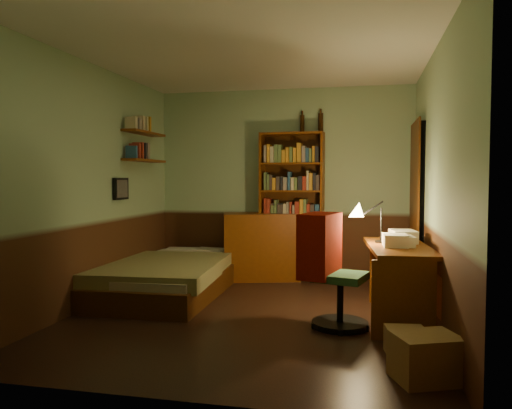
% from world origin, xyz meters
% --- Properties ---
extents(floor, '(3.50, 4.00, 0.02)m').
position_xyz_m(floor, '(0.00, 0.00, -0.01)').
color(floor, black).
rests_on(floor, ground).
extents(ceiling, '(3.50, 4.00, 0.02)m').
position_xyz_m(ceiling, '(0.00, 0.00, 2.61)').
color(ceiling, silver).
rests_on(ceiling, wall_back).
extents(wall_back, '(3.50, 0.02, 2.60)m').
position_xyz_m(wall_back, '(0.00, 2.01, 1.30)').
color(wall_back, '#91B389').
rests_on(wall_back, ground).
extents(wall_left, '(0.02, 4.00, 2.60)m').
position_xyz_m(wall_left, '(-1.76, 0.00, 1.30)').
color(wall_left, '#91B389').
rests_on(wall_left, ground).
extents(wall_right, '(0.02, 4.00, 2.60)m').
position_xyz_m(wall_right, '(1.76, 0.00, 1.30)').
color(wall_right, '#91B389').
rests_on(wall_right, ground).
extents(wall_front, '(3.50, 0.02, 2.60)m').
position_xyz_m(wall_front, '(0.00, -2.01, 1.30)').
color(wall_front, '#91B389').
rests_on(wall_front, ground).
extents(doorway, '(0.06, 0.90, 2.00)m').
position_xyz_m(doorway, '(1.72, 1.30, 1.00)').
color(doorway, black).
rests_on(doorway, ground).
extents(door_trim, '(0.02, 0.98, 2.08)m').
position_xyz_m(door_trim, '(1.69, 1.30, 1.00)').
color(door_trim, '#3F1F09').
rests_on(door_trim, ground).
extents(bed, '(1.27, 2.32, 0.68)m').
position_xyz_m(bed, '(-1.17, 0.76, 0.34)').
color(bed, olive).
rests_on(bed, ground).
extents(dresser, '(1.11, 0.76, 0.90)m').
position_xyz_m(dresser, '(-0.25, 1.76, 0.45)').
color(dresser, '#622E0B').
rests_on(dresser, ground).
extents(mini_stereo, '(0.27, 0.22, 0.13)m').
position_xyz_m(mini_stereo, '(-0.01, 1.89, 0.97)').
color(mini_stereo, '#B2B2B7').
rests_on(mini_stereo, dresser).
extents(bookshelf, '(0.86, 0.30, 1.99)m').
position_xyz_m(bookshelf, '(0.15, 1.85, 0.99)').
color(bookshelf, '#622E0B').
rests_on(bookshelf, ground).
extents(bottle_left, '(0.08, 0.08, 0.24)m').
position_xyz_m(bottle_left, '(0.27, 1.96, 2.11)').
color(bottle_left, black).
rests_on(bottle_left, bookshelf).
extents(bottle_right, '(0.08, 0.08, 0.26)m').
position_xyz_m(bottle_right, '(0.52, 1.96, 2.12)').
color(bottle_right, black).
rests_on(bottle_right, bookshelf).
extents(desk, '(0.68, 1.40, 0.72)m').
position_xyz_m(desk, '(1.44, 0.14, 0.36)').
color(desk, '#622E0B').
rests_on(desk, ground).
extents(paper_stack, '(0.28, 0.35, 0.13)m').
position_xyz_m(paper_stack, '(1.50, 0.38, 0.79)').
color(paper_stack, silver).
rests_on(paper_stack, desk).
extents(desk_lamp, '(0.18, 0.18, 0.55)m').
position_xyz_m(desk_lamp, '(1.28, 0.33, 1.00)').
color(desk_lamp, black).
rests_on(desk_lamp, desk).
extents(office_chair, '(0.53, 0.49, 0.89)m').
position_xyz_m(office_chair, '(0.90, -0.24, 0.45)').
color(office_chair, '#275630').
rests_on(office_chair, ground).
extents(red_jacket, '(0.43, 0.57, 0.60)m').
position_xyz_m(red_jacket, '(0.68, -0.04, 1.19)').
color(red_jacket, '#931204').
rests_on(red_jacket, office_chair).
extents(wall_shelf_lower, '(0.20, 0.90, 0.03)m').
position_xyz_m(wall_shelf_lower, '(-1.64, 1.10, 1.60)').
color(wall_shelf_lower, '#622E0B').
rests_on(wall_shelf_lower, wall_left).
extents(wall_shelf_upper, '(0.20, 0.90, 0.03)m').
position_xyz_m(wall_shelf_upper, '(-1.64, 1.10, 1.95)').
color(wall_shelf_upper, '#622E0B').
rests_on(wall_shelf_upper, wall_left).
extents(framed_picture, '(0.04, 0.32, 0.26)m').
position_xyz_m(framed_picture, '(-1.72, 0.60, 1.25)').
color(framed_picture, black).
rests_on(framed_picture, wall_left).
extents(cardboard_box_a, '(0.52, 0.47, 0.32)m').
position_xyz_m(cardboard_box_a, '(1.53, -1.35, 0.16)').
color(cardboard_box_a, olive).
rests_on(cardboard_box_a, ground).
extents(cardboard_box_b, '(0.33, 0.28, 0.21)m').
position_xyz_m(cardboard_box_b, '(1.43, -0.86, 0.10)').
color(cardboard_box_b, olive).
rests_on(cardboard_box_b, ground).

